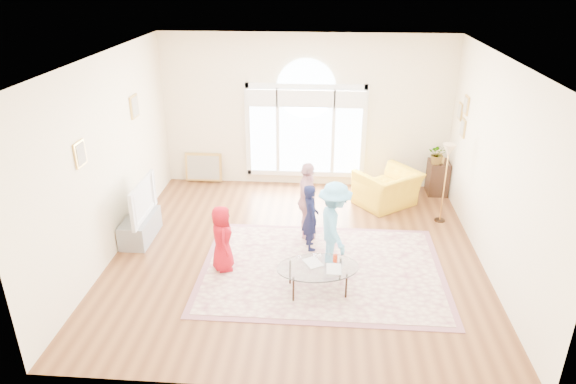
# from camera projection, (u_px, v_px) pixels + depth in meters

# --- Properties ---
(ground) EXTENTS (6.00, 6.00, 0.00)m
(ground) POSITION_uv_depth(u_px,v_px,m) (296.00, 253.00, 8.56)
(ground) COLOR #58321A
(ground) RESTS_ON ground
(room_shell) EXTENTS (6.00, 6.00, 6.00)m
(room_shell) POSITION_uv_depth(u_px,v_px,m) (306.00, 116.00, 10.50)
(room_shell) COLOR beige
(room_shell) RESTS_ON ground
(area_rug) EXTENTS (3.60, 2.60, 0.02)m
(area_rug) POSITION_uv_depth(u_px,v_px,m) (322.00, 269.00, 8.10)
(area_rug) COLOR beige
(area_rug) RESTS_ON ground
(rug_border) EXTENTS (3.80, 2.80, 0.01)m
(rug_border) POSITION_uv_depth(u_px,v_px,m) (322.00, 269.00, 8.10)
(rug_border) COLOR #8F5863
(rug_border) RESTS_ON ground
(tv_console) EXTENTS (0.45, 1.00, 0.42)m
(tv_console) POSITION_uv_depth(u_px,v_px,m) (140.00, 228.00, 8.94)
(tv_console) COLOR gray
(tv_console) RESTS_ON ground
(television) EXTENTS (0.18, 1.15, 0.66)m
(television) POSITION_uv_depth(u_px,v_px,m) (137.00, 200.00, 8.72)
(television) COLOR black
(television) RESTS_ON tv_console
(coffee_table) EXTENTS (1.31, 0.97, 0.54)m
(coffee_table) POSITION_uv_depth(u_px,v_px,m) (318.00, 268.00, 7.41)
(coffee_table) COLOR silver
(coffee_table) RESTS_ON ground
(armchair) EXTENTS (1.46, 1.43, 0.71)m
(armchair) POSITION_uv_depth(u_px,v_px,m) (387.00, 188.00, 10.13)
(armchair) COLOR yellow
(armchair) RESTS_ON ground
(side_cabinet) EXTENTS (0.40, 0.50, 0.70)m
(side_cabinet) POSITION_uv_depth(u_px,v_px,m) (438.00, 177.00, 10.67)
(side_cabinet) COLOR black
(side_cabinet) RESTS_ON ground
(floor_lamp) EXTENTS (0.26, 0.26, 1.51)m
(floor_lamp) POSITION_uv_depth(u_px,v_px,m) (448.00, 156.00, 9.12)
(floor_lamp) COLOR black
(floor_lamp) RESTS_ON ground
(plant_pedestal) EXTENTS (0.20, 0.20, 0.70)m
(plant_pedestal) POSITION_uv_depth(u_px,v_px,m) (435.00, 180.00, 10.57)
(plant_pedestal) COLOR white
(plant_pedestal) RESTS_ON ground
(potted_plant) EXTENTS (0.42, 0.38, 0.42)m
(potted_plant) POSITION_uv_depth(u_px,v_px,m) (438.00, 154.00, 10.34)
(potted_plant) COLOR #33722D
(potted_plant) RESTS_ON plant_pedestal
(leaning_picture) EXTENTS (0.80, 0.14, 0.62)m
(leaning_picture) POSITION_uv_depth(u_px,v_px,m) (205.00, 182.00, 11.36)
(leaning_picture) COLOR tan
(leaning_picture) RESTS_ON ground
(child_red) EXTENTS (0.47, 0.59, 1.07)m
(child_red) POSITION_uv_depth(u_px,v_px,m) (222.00, 238.00, 7.89)
(child_red) COLOR #A20B18
(child_red) RESTS_ON area_rug
(child_navy) EXTENTS (0.38, 0.48, 1.15)m
(child_navy) POSITION_uv_depth(u_px,v_px,m) (311.00, 217.00, 8.46)
(child_navy) COLOR #111433
(child_navy) RESTS_ON area_rug
(child_pink) EXTENTS (0.36, 0.81, 1.36)m
(child_pink) POSITION_uv_depth(u_px,v_px,m) (307.00, 201.00, 8.80)
(child_pink) COLOR #E0A4AB
(child_pink) RESTS_ON area_rug
(child_blue) EXTENTS (0.72, 1.01, 1.42)m
(child_blue) POSITION_uv_depth(u_px,v_px,m) (334.00, 226.00, 7.90)
(child_blue) COLOR #61B7E8
(child_blue) RESTS_ON area_rug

